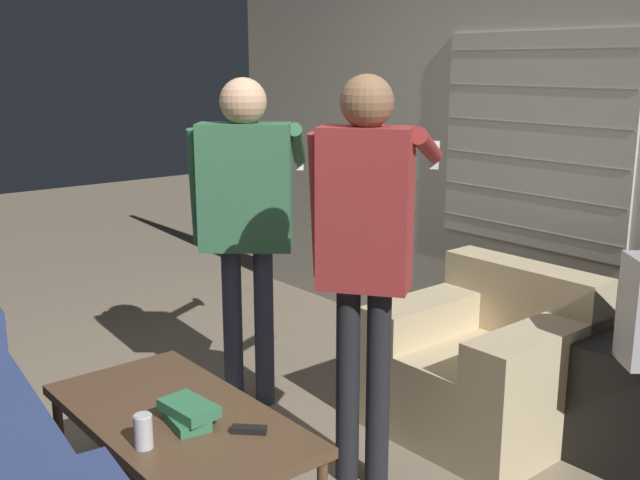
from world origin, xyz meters
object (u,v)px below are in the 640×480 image
object	(u,v)px
person_left_standing	(246,201)
person_right_standing	(366,235)
book_stack	(188,413)
spare_remote	(249,430)
armchair_beige	(487,366)
coffee_table	(178,423)
soda_can	(143,431)

from	to	relation	value
person_left_standing	person_right_standing	distance (m)	0.93
book_stack	spare_remote	xyz separation A→B (m)	(0.20, 0.14, -0.03)
armchair_beige	book_stack	bearing A→B (deg)	81.97
coffee_table	book_stack	distance (m)	0.13
person_left_standing	soda_can	size ratio (longest dim) A/B	13.36
coffee_table	person_right_standing	world-z (taller)	person_right_standing
coffee_table	person_left_standing	distance (m)	1.24
person_right_standing	armchair_beige	bearing A→B (deg)	51.82
book_stack	spare_remote	distance (m)	0.24
armchair_beige	spare_remote	xyz separation A→B (m)	(-0.00, -1.39, 0.13)
soda_can	spare_remote	xyz separation A→B (m)	(0.15, 0.35, -0.05)
person_right_standing	spare_remote	xyz separation A→B (m)	(0.03, -0.60, -0.64)
coffee_table	person_right_standing	size ratio (longest dim) A/B	0.70
person_right_standing	book_stack	xyz separation A→B (m)	(-0.16, -0.74, -0.61)
armchair_beige	person_right_standing	size ratio (longest dim) A/B	0.51
armchair_beige	spare_remote	size ratio (longest dim) A/B	7.19
soda_can	spare_remote	distance (m)	0.38
armchair_beige	coffee_table	size ratio (longest dim) A/B	0.73
soda_can	spare_remote	bearing A→B (deg)	67.15
armchair_beige	book_stack	size ratio (longest dim) A/B	3.65
spare_remote	book_stack	bearing A→B (deg)	-99.77
coffee_table	spare_remote	bearing A→B (deg)	23.42
person_left_standing	soda_can	xyz separation A→B (m)	(0.82, -1.00, -0.58)
armchair_beige	soda_can	xyz separation A→B (m)	(-0.15, -1.74, 0.18)
person_right_standing	book_stack	world-z (taller)	person_right_standing
armchair_beige	soda_can	size ratio (longest dim) A/B	6.89
coffee_table	book_stack	bearing A→B (deg)	-4.50
person_right_standing	person_left_standing	bearing A→B (deg)	141.21
person_left_standing	spare_remote	bearing A→B (deg)	-83.60
book_stack	spare_remote	world-z (taller)	book_stack
coffee_table	soda_can	size ratio (longest dim) A/B	9.45
coffee_table	person_left_standing	world-z (taller)	person_left_standing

